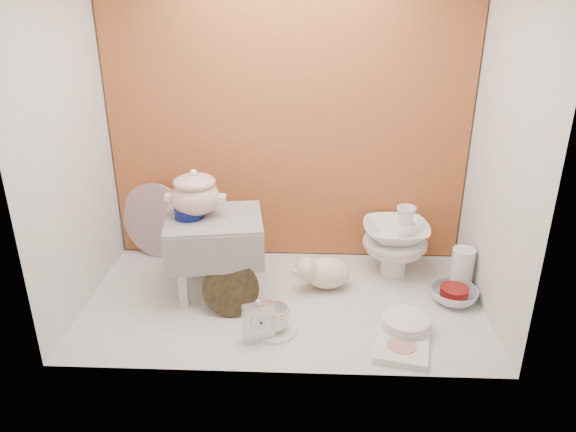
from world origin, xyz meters
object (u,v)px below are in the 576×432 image
(floral_platter, at_px, (157,221))
(plush_pig, at_px, (327,272))
(step_stool, at_px, (216,254))
(crystal_bowl, at_px, (454,295))
(mantel_clock, at_px, (259,320))
(soup_tureen, at_px, (195,193))
(gold_rim_teacup, at_px, (274,318))
(dinner_plate_stack, at_px, (406,325))
(porcelain_tower, at_px, (395,240))
(blue_white_vase, at_px, (192,242))

(floral_platter, distance_m, plush_pig, 0.94)
(step_stool, distance_m, crystal_bowl, 1.12)
(floral_platter, distance_m, mantel_clock, 0.95)
(soup_tureen, bearing_deg, gold_rim_teacup, -43.03)
(soup_tureen, distance_m, dinner_plate_stack, 1.08)
(step_stool, bearing_deg, dinner_plate_stack, -29.32)
(plush_pig, relative_size, crystal_bowl, 1.30)
(crystal_bowl, xyz_separation_m, porcelain_tower, (-0.24, 0.26, 0.15))
(blue_white_vase, bearing_deg, floral_platter, 153.63)
(gold_rim_teacup, height_order, porcelain_tower, porcelain_tower)
(step_stool, xyz_separation_m, floral_platter, (-0.37, 0.33, 0.02))
(step_stool, bearing_deg, gold_rim_teacup, -57.28)
(blue_white_vase, height_order, crystal_bowl, blue_white_vase)
(step_stool, bearing_deg, porcelain_tower, 3.84)
(soup_tureen, height_order, dinner_plate_stack, soup_tureen)
(porcelain_tower, bearing_deg, gold_rim_teacup, -137.12)
(crystal_bowl, bearing_deg, mantel_clock, -159.34)
(mantel_clock, xyz_separation_m, gold_rim_teacup, (0.06, 0.06, -0.03))
(soup_tureen, bearing_deg, plush_pig, 1.49)
(dinner_plate_stack, bearing_deg, crystal_bowl, 44.08)
(step_stool, distance_m, mantel_clock, 0.47)
(soup_tureen, relative_size, porcelain_tower, 0.72)
(gold_rim_teacup, distance_m, dinner_plate_stack, 0.55)
(step_stool, bearing_deg, mantel_clock, -67.94)
(floral_platter, bearing_deg, blue_white_vase, -26.37)
(plush_pig, height_order, dinner_plate_stack, plush_pig)
(gold_rim_teacup, xyz_separation_m, porcelain_tower, (0.56, 0.52, 0.12))
(dinner_plate_stack, bearing_deg, blue_white_vase, 151.45)
(floral_platter, xyz_separation_m, dinner_plate_stack, (1.21, -0.65, -0.17))
(plush_pig, distance_m, dinner_plate_stack, 0.48)
(floral_platter, relative_size, crystal_bowl, 1.88)
(floral_platter, xyz_separation_m, gold_rim_teacup, (0.66, -0.66, -0.14))
(step_stool, relative_size, mantel_clock, 2.29)
(step_stool, distance_m, soup_tureen, 0.31)
(floral_platter, distance_m, dinner_plate_stack, 1.38)
(floral_platter, bearing_deg, soup_tureen, -47.79)
(step_stool, xyz_separation_m, mantel_clock, (0.23, -0.39, -0.09))
(floral_platter, xyz_separation_m, crystal_bowl, (1.47, -0.40, -0.17))
(soup_tureen, distance_m, mantel_clock, 0.65)
(gold_rim_teacup, bearing_deg, soup_tureen, 136.97)
(gold_rim_teacup, bearing_deg, mantel_clock, -134.31)
(dinner_plate_stack, xyz_separation_m, crystal_bowl, (0.26, 0.25, -0.00))
(gold_rim_teacup, relative_size, crystal_bowl, 0.62)
(floral_platter, bearing_deg, porcelain_tower, -6.51)
(floral_platter, height_order, blue_white_vase, floral_platter)
(blue_white_vase, height_order, gold_rim_teacup, blue_white_vase)
(floral_platter, xyz_separation_m, porcelain_tower, (1.22, -0.14, -0.02))
(soup_tureen, relative_size, plush_pig, 0.94)
(soup_tureen, xyz_separation_m, gold_rim_teacup, (0.37, -0.35, -0.42))
(step_stool, relative_size, gold_rim_teacup, 3.23)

